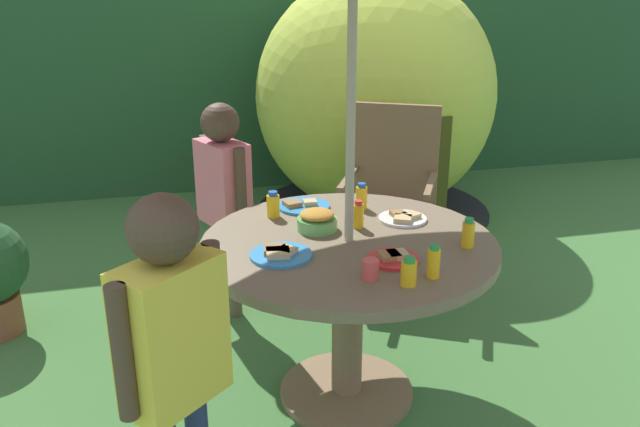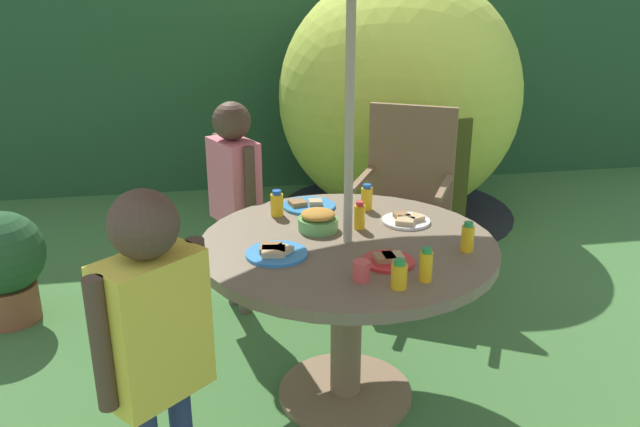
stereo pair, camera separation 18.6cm
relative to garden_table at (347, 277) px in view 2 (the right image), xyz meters
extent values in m
cube|color=#3D6B33|center=(0.00, 0.00, -0.59)|extent=(10.00, 10.00, 0.02)
cube|color=#234C28|center=(0.00, 3.40, 0.40)|extent=(9.00, 0.70, 1.96)
cylinder|color=brown|center=(0.00, 0.00, -0.56)|extent=(0.58, 0.58, 0.03)
cylinder|color=brown|center=(0.00, 0.00, -0.23)|extent=(0.13, 0.13, 0.69)
cylinder|color=#75664C|center=(0.00, 0.00, 0.14)|extent=(1.20, 1.20, 0.04)
cylinder|color=#B7AD8C|center=(0.00, 0.00, 0.58)|extent=(0.04, 0.04, 2.31)
cylinder|color=brown|center=(0.22, 0.89, -0.37)|extent=(0.04, 0.04, 0.42)
cylinder|color=brown|center=(0.63, 0.67, -0.37)|extent=(0.04, 0.04, 0.42)
cylinder|color=brown|center=(0.43, 1.27, -0.37)|extent=(0.04, 0.04, 0.42)
cylinder|color=brown|center=(0.84, 1.05, -0.37)|extent=(0.04, 0.04, 0.42)
cube|color=brown|center=(0.53, 0.97, -0.14)|extent=(0.67, 0.66, 0.04)
cube|color=brown|center=(0.63, 1.16, 0.17)|extent=(0.46, 0.27, 0.60)
cube|color=brown|center=(0.32, 1.08, 0.08)|extent=(0.26, 0.44, 0.03)
cube|color=brown|center=(0.73, 0.86, 0.08)|extent=(0.26, 0.44, 0.03)
ellipsoid|color=#B2C63F|center=(0.88, 2.26, 0.32)|extent=(1.81, 1.71, 1.80)
cylinder|color=black|center=(0.88, 2.26, -0.57)|extent=(1.85, 1.85, 0.01)
cube|color=#3E4516|center=(0.86, 1.44, -0.08)|extent=(0.50, 0.04, 0.81)
cylinder|color=brown|center=(-1.62, 0.96, -0.47)|extent=(0.29, 0.29, 0.21)
sphere|color=#234C28|center=(-1.62, 0.96, -0.19)|extent=(0.44, 0.44, 0.44)
cylinder|color=brown|center=(-0.44, 0.95, -0.32)|extent=(0.07, 0.07, 0.52)
cylinder|color=brown|center=(-0.38, 0.83, -0.32)|extent=(0.07, 0.07, 0.52)
cube|color=#EA727F|center=(-0.41, 0.89, 0.16)|extent=(0.28, 0.34, 0.44)
cylinder|color=#4C3828|center=(-0.48, 1.04, 0.18)|extent=(0.06, 0.06, 0.39)
cylinder|color=#4C3828|center=(-0.34, 0.73, 0.18)|extent=(0.06, 0.06, 0.39)
sphere|color=#4C3828|center=(-0.41, 0.89, 0.48)|extent=(0.20, 0.20, 0.20)
cube|color=yellow|center=(-0.72, -0.61, 0.19)|extent=(0.35, 0.33, 0.45)
cylinder|color=#4C3828|center=(-0.85, -0.73, 0.21)|extent=(0.06, 0.06, 0.41)
cylinder|color=#4C3828|center=(-0.59, -0.50, 0.21)|extent=(0.06, 0.06, 0.41)
sphere|color=#4C3828|center=(-0.72, -0.61, 0.52)|extent=(0.20, 0.20, 0.20)
cylinder|color=#66B259|center=(-0.10, 0.14, 0.19)|extent=(0.17, 0.17, 0.05)
ellipsoid|color=gold|center=(-0.10, 0.14, 0.23)|extent=(0.14, 0.14, 0.04)
cylinder|color=white|center=(0.29, 0.16, 0.17)|extent=(0.21, 0.21, 0.01)
cube|color=tan|center=(0.33, 0.15, 0.18)|extent=(0.08, 0.08, 0.02)
cube|color=#9E7547|center=(0.28, 0.19, 0.18)|extent=(0.07, 0.07, 0.02)
cube|color=tan|center=(0.28, 0.12, 0.18)|extent=(0.10, 0.10, 0.02)
cylinder|color=#338CD8|center=(-0.30, -0.09, 0.17)|extent=(0.24, 0.24, 0.01)
cube|color=tan|center=(-0.27, -0.09, 0.18)|extent=(0.09, 0.09, 0.02)
cube|color=#9E7547|center=(-0.32, -0.07, 0.18)|extent=(0.10, 0.10, 0.02)
cube|color=tan|center=(-0.31, -0.10, 0.18)|extent=(0.10, 0.10, 0.02)
cylinder|color=#338CD8|center=(-0.09, 0.43, 0.17)|extent=(0.24, 0.24, 0.01)
cube|color=tan|center=(-0.06, 0.43, 0.18)|extent=(0.06, 0.06, 0.02)
cube|color=#9E7547|center=(-0.14, 0.43, 0.18)|extent=(0.09, 0.09, 0.02)
cylinder|color=red|center=(0.10, -0.23, 0.17)|extent=(0.20, 0.20, 0.01)
cube|color=tan|center=(0.12, -0.23, 0.18)|extent=(0.07, 0.07, 0.02)
cube|color=#9E7547|center=(0.09, -0.23, 0.18)|extent=(0.08, 0.08, 0.02)
cylinder|color=yellow|center=(-0.25, 0.34, 0.21)|extent=(0.06, 0.06, 0.10)
cylinder|color=blue|center=(-0.25, 0.34, 0.27)|extent=(0.04, 0.04, 0.02)
cylinder|color=yellow|center=(0.08, 0.13, 0.21)|extent=(0.05, 0.05, 0.10)
cylinder|color=red|center=(0.08, 0.13, 0.27)|extent=(0.03, 0.03, 0.02)
cylinder|color=yellow|center=(0.43, -0.18, 0.21)|extent=(0.05, 0.05, 0.10)
cylinder|color=green|center=(0.43, -0.18, 0.27)|extent=(0.03, 0.03, 0.02)
cylinder|color=yellow|center=(0.16, 0.35, 0.21)|extent=(0.05, 0.05, 0.10)
cylinder|color=blue|center=(0.16, 0.35, 0.27)|extent=(0.04, 0.04, 0.02)
cylinder|color=yellow|center=(0.19, -0.40, 0.21)|extent=(0.05, 0.05, 0.11)
cylinder|color=green|center=(0.19, -0.40, 0.28)|extent=(0.03, 0.03, 0.02)
cylinder|color=yellow|center=(0.08, -0.44, 0.20)|extent=(0.06, 0.06, 0.09)
cylinder|color=green|center=(0.08, -0.44, 0.26)|extent=(0.04, 0.04, 0.02)
cylinder|color=#E04C47|center=(-0.03, -0.36, 0.20)|extent=(0.06, 0.06, 0.07)
camera|label=1|loc=(-0.71, -2.33, 1.17)|focal=36.51mm
camera|label=2|loc=(-0.52, -2.37, 1.17)|focal=36.51mm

